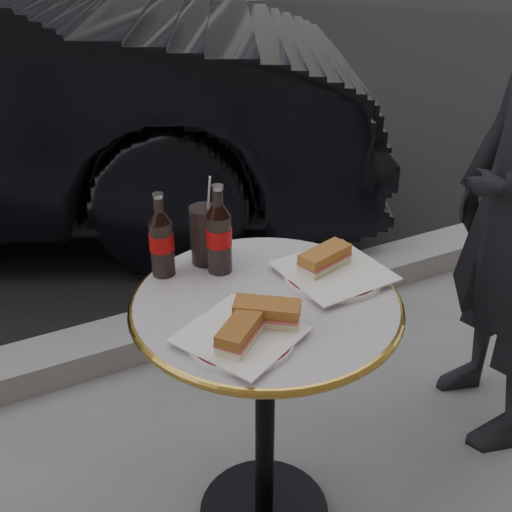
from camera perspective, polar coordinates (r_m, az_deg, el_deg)
name	(u,v)px	position (r m, az deg, el deg)	size (l,w,h in m)	color
asphalt_road	(3,92)	(6.29, -21.58, 13.40)	(40.00, 8.00, 0.00)	black
curb	(156,333)	(2.53, -8.84, -6.75)	(40.00, 0.20, 0.12)	gray
bistro_table	(265,420)	(1.68, 0.80, -14.33)	(0.62, 0.62, 0.73)	#BAB2C4
plate_left	(241,337)	(1.33, -1.36, -7.25)	(0.23, 0.23, 0.01)	white
plate_right	(334,274)	(1.55, 6.91, -1.59)	(0.24, 0.24, 0.01)	white
sandwich_left_a	(241,333)	(1.29, -1.37, -6.86)	(0.13, 0.06, 0.05)	#975926
sandwich_left_b	(267,314)	(1.34, 0.97, -5.17)	(0.14, 0.06, 0.05)	#9D5E28
sandwich_right	(325,260)	(1.54, 6.12, -0.31)	(0.13, 0.06, 0.05)	#AD692B
cola_bottle_left	(161,235)	(1.52, -8.44, 1.88)	(0.06, 0.06, 0.21)	black
cola_bottle_right	(219,229)	(1.51, -3.33, 2.41)	(0.06, 0.06, 0.22)	black
cola_glass	(205,235)	(1.57, -4.56, 1.87)	(0.07, 0.07, 0.15)	black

